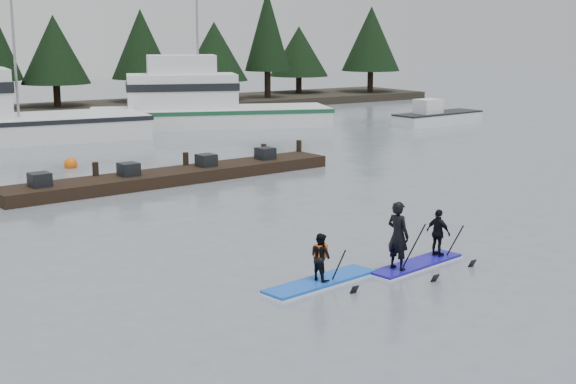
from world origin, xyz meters
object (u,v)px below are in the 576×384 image
paddleboard_solo (320,269)px  floating_dock (175,176)px  paddleboard_duo (415,242)px  fishing_boat_medium (204,116)px

paddleboard_solo → floating_dock: bearing=69.6°
paddleboard_duo → paddleboard_solo: bearing=166.4°
floating_dock → paddleboard_solo: (-2.68, -13.89, 0.15)m
floating_dock → paddleboard_duo: size_ratio=4.61×
paddleboard_solo → paddleboard_duo: 2.87m
fishing_boat_medium → paddleboard_duo: 31.36m
fishing_boat_medium → paddleboard_solo: 32.18m
floating_dock → paddleboard_duo: (0.16, -14.05, 0.45)m
fishing_boat_medium → paddleboard_duo: size_ratio=4.94×
paddleboard_solo → fishing_boat_medium: bearing=58.4°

